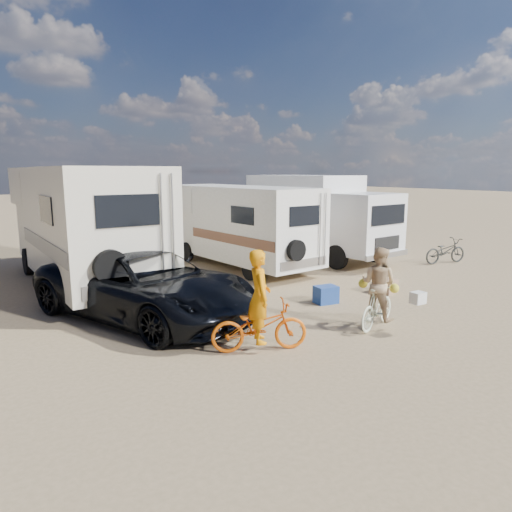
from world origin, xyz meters
TOP-DOWN VIEW (x-y plane):
  - ground at (0.00, 0.00)m, footprint 140.00×140.00m
  - rv_main at (0.49, 7.31)m, footprint 2.81×6.78m
  - rv_left at (-4.73, 7.44)m, footprint 2.92×8.22m
  - box_truck at (3.92, 7.01)m, footprint 3.00×6.42m
  - dark_suv at (-4.27, 3.33)m, footprint 4.51×6.17m
  - bike_man at (-3.15, 0.27)m, footprint 1.91×1.26m
  - bike_woman at (-0.29, 0.04)m, footprint 1.56×0.91m
  - rider_man at (-3.15, 0.27)m, footprint 0.62×0.75m
  - rider_woman at (-0.29, 0.04)m, footprint 0.82×0.92m
  - bike_parked at (7.13, 3.72)m, footprint 1.83×0.93m
  - cooler at (0.01, 2.05)m, footprint 0.60×0.47m
  - crate at (2.09, 1.93)m, footprint 0.56×0.56m

SIDE VIEW (x-z plane):
  - ground at x=0.00m, z-range 0.00..0.00m
  - crate at x=2.09m, z-range 0.00..0.39m
  - cooler at x=0.01m, z-range 0.00..0.45m
  - bike_woman at x=-0.29m, z-range 0.00..0.90m
  - bike_parked at x=7.13m, z-range 0.00..0.92m
  - bike_man at x=-3.15m, z-range 0.00..0.95m
  - dark_suv at x=-4.27m, z-range 0.00..1.56m
  - rider_woman at x=-0.29m, z-range 0.00..1.58m
  - rider_man at x=-3.15m, z-range 0.00..1.75m
  - rv_main at x=0.49m, z-range 0.00..2.81m
  - box_truck at x=3.92m, z-range 0.00..3.17m
  - rv_left at x=-4.73m, z-range 0.00..3.43m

